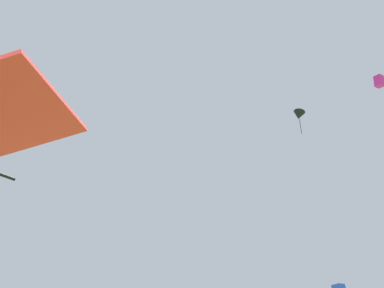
% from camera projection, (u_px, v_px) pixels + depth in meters
% --- Properties ---
extents(distant_kite_magenta_low_left, '(0.85, 0.83, 1.05)m').
position_uv_depth(distant_kite_magenta_low_left, '(379.00, 81.00, 32.15)').
color(distant_kite_magenta_low_left, '#DB2393').
extents(distant_kite_black_far_center, '(1.45, 1.40, 2.36)m').
position_uv_depth(distant_kite_black_far_center, '(299.00, 115.00, 35.08)').
color(distant_kite_black_far_center, black).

